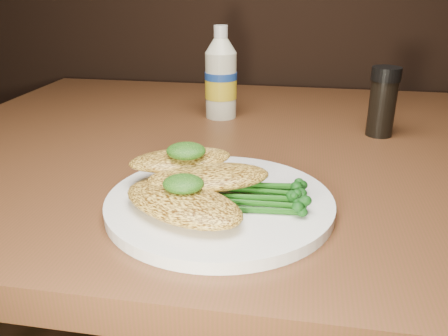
% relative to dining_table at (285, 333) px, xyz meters
% --- Properties ---
extents(dining_table, '(1.20, 0.80, 0.75)m').
position_rel_dining_table_xyz_m(dining_table, '(0.00, 0.00, 0.00)').
color(dining_table, '#4E3117').
rests_on(dining_table, floor).
extents(plate, '(0.25, 0.25, 0.01)m').
position_rel_dining_table_xyz_m(plate, '(-0.08, -0.23, 0.38)').
color(plate, white).
rests_on(plate, dining_table).
extents(chicken_front, '(0.16, 0.14, 0.02)m').
position_rel_dining_table_xyz_m(chicken_front, '(-0.11, -0.27, 0.40)').
color(chicken_front, '#F4C44D').
rests_on(chicken_front, plate).
extents(chicken_mid, '(0.15, 0.11, 0.02)m').
position_rel_dining_table_xyz_m(chicken_mid, '(-0.09, -0.22, 0.41)').
color(chicken_mid, '#F4C44D').
rests_on(chicken_mid, plate).
extents(chicken_back, '(0.14, 0.11, 0.02)m').
position_rel_dining_table_xyz_m(chicken_back, '(-0.13, -0.19, 0.41)').
color(chicken_back, '#F4C44D').
rests_on(chicken_back, plate).
extents(pesto_front, '(0.04, 0.04, 0.02)m').
position_rel_dining_table_xyz_m(pesto_front, '(-0.11, -0.26, 0.42)').
color(pesto_front, black).
rests_on(pesto_front, chicken_front).
extents(pesto_back, '(0.05, 0.04, 0.02)m').
position_rel_dining_table_xyz_m(pesto_back, '(-0.12, -0.20, 0.43)').
color(pesto_back, black).
rests_on(pesto_back, chicken_back).
extents(broccolini_bundle, '(0.13, 0.10, 0.02)m').
position_rel_dining_table_xyz_m(broccolini_bundle, '(-0.04, -0.23, 0.40)').
color(broccolini_bundle, '#195211').
rests_on(broccolini_bundle, plate).
extents(mayo_bottle, '(0.06, 0.06, 0.16)m').
position_rel_dining_table_xyz_m(mayo_bottle, '(-0.14, 0.13, 0.46)').
color(mayo_bottle, beige).
rests_on(mayo_bottle, dining_table).
extents(pepper_grinder, '(0.05, 0.05, 0.11)m').
position_rel_dining_table_xyz_m(pepper_grinder, '(0.13, 0.07, 0.43)').
color(pepper_grinder, black).
rests_on(pepper_grinder, dining_table).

